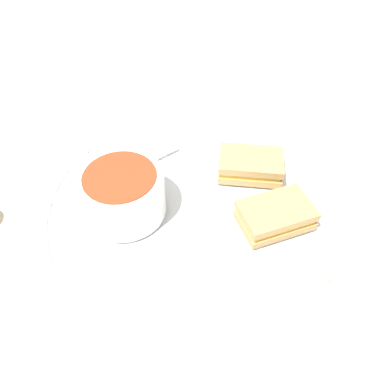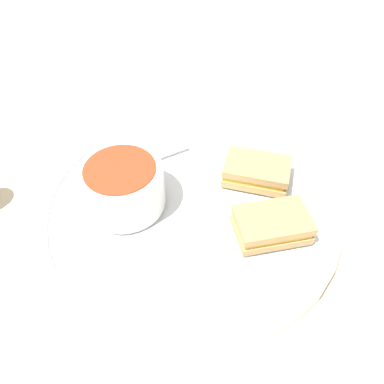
% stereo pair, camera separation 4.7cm
% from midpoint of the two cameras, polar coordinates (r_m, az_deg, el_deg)
% --- Properties ---
extents(ground_plane, '(2.40, 2.40, 0.00)m').
position_cam_midpoint_polar(ground_plane, '(0.49, 2.70, -3.06)').
color(ground_plane, beige).
extents(plate, '(0.37, 0.37, 0.02)m').
position_cam_midpoint_polar(plate, '(0.48, 2.75, -2.24)').
color(plate, white).
rests_on(plate, ground_plane).
extents(soup_bowl, '(0.10, 0.10, 0.06)m').
position_cam_midpoint_polar(soup_bowl, '(0.46, -7.66, 0.75)').
color(soup_bowl, white).
rests_on(soup_bowl, plate).
extents(spoon, '(0.03, 0.11, 0.01)m').
position_cam_midpoint_polar(spoon, '(0.52, -6.18, 4.12)').
color(spoon, silver).
rests_on(spoon, plate).
extents(sandwich_half_near, '(0.08, 0.10, 0.03)m').
position_cam_midpoint_polar(sandwich_half_near, '(0.45, 15.02, -4.98)').
color(sandwich_half_near, tan).
rests_on(sandwich_half_near, plate).
extents(sandwich_half_far, '(0.10, 0.10, 0.03)m').
position_cam_midpoint_polar(sandwich_half_far, '(0.51, 12.40, 2.97)').
color(sandwich_half_far, tan).
rests_on(sandwich_half_far, plate).
extents(menu_sheet, '(0.21, 0.26, 0.00)m').
position_cam_midpoint_polar(menu_sheet, '(0.74, -19.13, 13.91)').
color(menu_sheet, white).
rests_on(menu_sheet, ground_plane).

